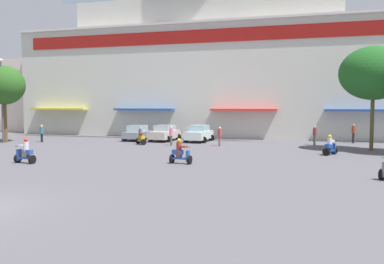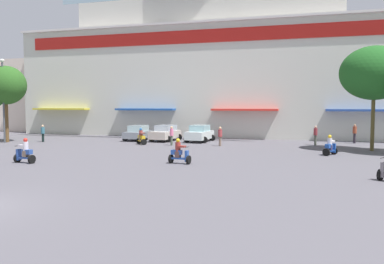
{
  "view_description": "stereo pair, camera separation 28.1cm",
  "coord_description": "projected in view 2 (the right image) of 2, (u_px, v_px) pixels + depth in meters",
  "views": [
    {
      "loc": [
        11.18,
        -10.45,
        3.58
      ],
      "look_at": [
        2.78,
        18.88,
        1.41
      ],
      "focal_mm": 37.16,
      "sensor_mm": 36.0,
      "label": 1
    },
    {
      "loc": [
        11.45,
        -10.38,
        3.58
      ],
      "look_at": [
        2.78,
        18.88,
        1.41
      ],
      "focal_mm": 37.16,
      "sensor_mm": 36.0,
      "label": 2
    }
  ],
  "objects": [
    {
      "name": "flank_building_left",
      "position": [
        29.0,
        96.0,
        55.23
      ],
      "size": [
        11.5,
        9.05,
        9.31
      ],
      "color": "beige",
      "rests_on": "ground"
    },
    {
      "name": "parked_car_2",
      "position": [
        200.0,
        133.0,
        37.52
      ],
      "size": [
        2.47,
        3.99,
        1.58
      ],
      "color": "silver",
      "rests_on": "ground"
    },
    {
      "name": "pedestrian_4",
      "position": [
        220.0,
        135.0,
        33.63
      ],
      "size": [
        0.47,
        0.47,
        1.65
      ],
      "color": "#7A6353",
      "rests_on": "ground"
    },
    {
      "name": "scooter_rider_5",
      "position": [
        330.0,
        147.0,
        27.65
      ],
      "size": [
        1.08,
        1.4,
        1.44
      ],
      "color": "black",
      "rests_on": "ground"
    },
    {
      "name": "pedestrian_1",
      "position": [
        315.0,
        134.0,
        34.27
      ],
      "size": [
        0.41,
        0.41,
        1.69
      ],
      "color": "#4D5144",
      "rests_on": "ground"
    },
    {
      "name": "pedestrian_3",
      "position": [
        355.0,
        132.0,
        35.98
      ],
      "size": [
        0.45,
        0.45,
        1.75
      ],
      "color": "#2A232C",
      "rests_on": "ground"
    },
    {
      "name": "scooter_rider_0",
      "position": [
        141.0,
        138.0,
        35.07
      ],
      "size": [
        1.31,
        1.3,
        1.46
      ],
      "color": "black",
      "rests_on": "ground"
    },
    {
      "name": "colonial_building",
      "position": [
        210.0,
        47.0,
        46.95
      ],
      "size": [
        43.16,
        15.96,
        23.2
      ],
      "color": "silver",
      "rests_on": "ground"
    },
    {
      "name": "plaza_tree_2",
      "position": [
        5.0,
        86.0,
        36.84
      ],
      "size": [
        3.98,
        3.45,
        7.11
      ],
      "color": "brown",
      "rests_on": "ground"
    },
    {
      "name": "parked_car_0",
      "position": [
        138.0,
        133.0,
        39.15
      ],
      "size": [
        2.37,
        4.06,
        1.47
      ],
      "color": "gray",
      "rests_on": "ground"
    },
    {
      "name": "pedestrian_0",
      "position": [
        172.0,
        134.0,
        34.16
      ],
      "size": [
        0.37,
        0.37,
        1.66
      ],
      "color": "#495344",
      "rests_on": "ground"
    },
    {
      "name": "scooter_rider_6",
      "position": [
        179.0,
        153.0,
        23.74
      ],
      "size": [
        1.34,
        0.65,
        1.52
      ],
      "color": "black",
      "rests_on": "ground"
    },
    {
      "name": "plaza_tree_3",
      "position": [
        374.0,
        73.0,
        29.82
      ],
      "size": [
        5.05,
        4.62,
        7.93
      ],
      "color": "brown",
      "rests_on": "ground"
    },
    {
      "name": "scooter_rider_4",
      "position": [
        25.0,
        153.0,
        24.0
      ],
      "size": [
        1.35,
        0.67,
        1.53
      ],
      "color": "black",
      "rests_on": "ground"
    },
    {
      "name": "streetlamp_near",
      "position": [
        3.0,
        95.0,
        36.25
      ],
      "size": [
        0.4,
        0.4,
        7.66
      ],
      "color": "#474C51",
      "rests_on": "ground"
    },
    {
      "name": "parked_car_1",
      "position": [
        166.0,
        133.0,
        38.4
      ],
      "size": [
        2.54,
        4.28,
        1.53
      ],
      "color": "beige",
      "rests_on": "ground"
    },
    {
      "name": "ground_plane",
      "position": [
        126.0,
        159.0,
        25.86
      ],
      "size": [
        128.0,
        128.0,
        0.0
      ],
      "primitive_type": "plane",
      "color": "#545158"
    },
    {
      "name": "pedestrian_2",
      "position": [
        43.0,
        132.0,
        37.31
      ],
      "size": [
        0.49,
        0.49,
        1.62
      ],
      "color": "black",
      "rests_on": "ground"
    }
  ]
}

